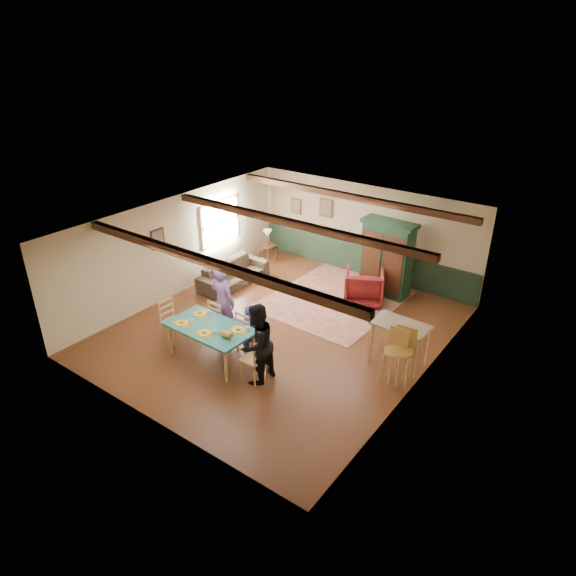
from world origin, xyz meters
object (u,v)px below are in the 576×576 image
Objects in this scene: dining_chair_far_left at (221,318)px; bar_stool_left at (394,358)px; cat at (226,334)px; dining_table at (211,342)px; end_table at (268,253)px; armchair at (364,286)px; table_lamp at (268,238)px; person_child at (251,327)px; dining_chair_far_right at (249,330)px; person_man at (223,302)px; person_woman at (257,344)px; dining_chair_end_right at (253,358)px; sofa at (234,273)px; armoire at (387,258)px; counter_table at (398,344)px; bar_stool_right at (401,358)px; dining_chair_end_left at (173,321)px.

bar_stool_left is (4.01, 0.75, 0.10)m from dining_chair_far_left.
bar_stool_left is at bearing 29.78° from cat.
dining_table reaches higher than end_table.
dining_chair_far_left reaches higher than armchair.
end_table is at bearing 121.05° from cat.
person_child is at bearing -56.10° from table_lamp.
dining_chair_far_right is 2.64× the size of cat.
dining_chair_far_right is 3.26m from bar_stool_left.
person_man reaches higher than dining_table.
dining_chair_far_left is 4.63m from table_lamp.
person_woman is at bearing 136.74° from person_child.
person_man is at bearing -115.87° from person_woman.
bar_stool_left is (5.94, -3.45, 0.34)m from end_table.
person_child is 4.99m from end_table.
table_lamp is at bearing -143.34° from dining_chair_end_right.
table_lamp is (-0.22, 1.86, 0.46)m from sofa.
person_child is 1.03m from cat.
armoire is at bearing 176.67° from dining_chair_end_right.
armchair reaches higher than dining_table.
sofa is 5.57m from counter_table.
cat is at bearing 51.67° from armchair.
end_table is at bearing 115.15° from dining_table.
dining_chair_far_right is at bearing 180.00° from dining_chair_far_left.
bar_stool_left is (2.39, 1.55, 0.10)m from dining_chair_end_right.
person_woman is at bearing -132.31° from counter_table.
sofa is (-2.56, 2.36, -0.18)m from dining_chair_far_right.
armchair is at bearing -179.95° from person_woman.
armchair is at bearing -10.04° from end_table.
armchair is at bearing 178.65° from dining_chair_end_right.
counter_table is at bearing -153.45° from person_child.
armchair is 3.82m from end_table.
dining_chair_end_right is 2.99m from bar_stool_right.
bar_stool_left reaches higher than dining_chair_end_right.
dining_table is 1.22m from dining_chair_end_left.
dining_chair_far_right reaches higher than dining_table.
armchair is 3.73m from sofa.
person_man is 0.93m from person_child.
dining_chair_far_right is at bearing 47.01° from armchair.
end_table is (-2.78, 4.13, -0.26)m from person_child.
cat is at bearing -153.88° from bar_stool_left.
person_child is 2.79× the size of cat.
table_lamp is 6.35m from counter_table.
person_woman is 2.91m from bar_stool_right.
sofa is 4.13× the size of end_table.
armchair is 1.90× the size of end_table.
bar_stool_right is (2.32, -2.73, 0.16)m from armchair.
person_woman reaches higher than end_table.
person_woman is 1.64× the size of person_child.
table_lamp is 0.41× the size of bar_stool_left.
end_table is at bearing 13.96° from dining_chair_end_left.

